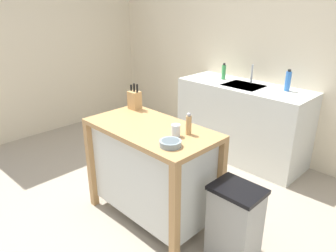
# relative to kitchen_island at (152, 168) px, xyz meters

# --- Properties ---
(ground_plane) EXTENTS (6.21, 6.21, 0.00)m
(ground_plane) POSITION_rel_kitchen_island_xyz_m (-0.05, -0.11, -0.50)
(ground_plane) COLOR gray
(ground_plane) RESTS_ON ground
(wall_back) EXTENTS (5.21, 0.10, 2.60)m
(wall_back) POSITION_rel_kitchen_island_xyz_m (-0.05, 1.95, 0.80)
(wall_back) COLOR beige
(wall_back) RESTS_ON ground
(wall_left) EXTENTS (0.10, 2.66, 2.60)m
(wall_left) POSITION_rel_kitchen_island_xyz_m (-2.66, 0.62, 0.80)
(wall_left) COLOR beige
(wall_left) RESTS_ON ground
(kitchen_island) EXTENTS (1.13, 0.60, 0.89)m
(kitchen_island) POSITION_rel_kitchen_island_xyz_m (0.00, 0.00, 0.00)
(kitchen_island) COLOR #AD7F4C
(kitchen_island) RESTS_ON ground
(knife_block) EXTENTS (0.11, 0.09, 0.25)m
(knife_block) POSITION_rel_kitchen_island_xyz_m (-0.45, 0.20, 0.48)
(knife_block) COLOR tan
(knife_block) RESTS_ON kitchen_island
(bowl_ceramic_small) EXTENTS (0.16, 0.16, 0.04)m
(bowl_ceramic_small) POSITION_rel_kitchen_island_xyz_m (0.37, -0.15, 0.41)
(bowl_ceramic_small) COLOR gray
(bowl_ceramic_small) RESTS_ON kitchen_island
(drinking_cup) EXTENTS (0.07, 0.07, 0.09)m
(drinking_cup) POSITION_rel_kitchen_island_xyz_m (0.27, 0.01, 0.44)
(drinking_cup) COLOR silver
(drinking_cup) RESTS_ON kitchen_island
(pepper_grinder) EXTENTS (0.04, 0.04, 0.17)m
(pepper_grinder) POSITION_rel_kitchen_island_xyz_m (0.32, 0.11, 0.47)
(pepper_grinder) COLOR tan
(pepper_grinder) RESTS_ON kitchen_island
(trash_bin) EXTENTS (0.36, 0.28, 0.63)m
(trash_bin) POSITION_rel_kitchen_island_xyz_m (0.81, 0.08, -0.18)
(trash_bin) COLOR gray
(trash_bin) RESTS_ON ground
(sink_counter) EXTENTS (1.58, 0.60, 0.92)m
(sink_counter) POSITION_rel_kitchen_island_xyz_m (-0.13, 1.60, -0.03)
(sink_counter) COLOR silver
(sink_counter) RESTS_ON ground
(sink_faucet) EXTENTS (0.02, 0.02, 0.22)m
(sink_faucet) POSITION_rel_kitchen_island_xyz_m (-0.13, 1.74, 0.53)
(sink_faucet) COLOR #B7BCC1
(sink_faucet) RESTS_ON sink_counter
(bottle_spray_cleaner) EXTENTS (0.06, 0.06, 0.24)m
(bottle_spray_cleaner) POSITION_rel_kitchen_island_xyz_m (0.34, 1.71, 0.53)
(bottle_spray_cleaner) COLOR blue
(bottle_spray_cleaner) RESTS_ON sink_counter
(bottle_dish_soap) EXTENTS (0.05, 0.05, 0.20)m
(bottle_dish_soap) POSITION_rel_kitchen_island_xyz_m (-0.47, 1.66, 0.52)
(bottle_dish_soap) COLOR green
(bottle_dish_soap) RESTS_ON sink_counter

